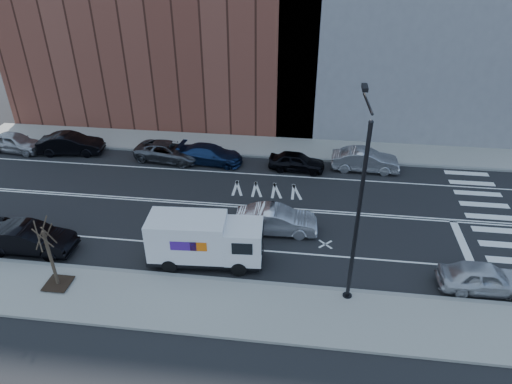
% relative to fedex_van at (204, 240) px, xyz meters
% --- Properties ---
extents(ground, '(120.00, 120.00, 0.00)m').
position_rel_fedex_van_xyz_m(ground, '(0.26, 5.60, -1.42)').
color(ground, black).
rests_on(ground, ground).
extents(sidewalk_near, '(44.00, 3.60, 0.15)m').
position_rel_fedex_van_xyz_m(sidewalk_near, '(0.26, -3.20, -1.35)').
color(sidewalk_near, gray).
rests_on(sidewalk_near, ground).
extents(sidewalk_far, '(44.00, 3.60, 0.15)m').
position_rel_fedex_van_xyz_m(sidewalk_far, '(0.26, 14.40, -1.35)').
color(sidewalk_far, gray).
rests_on(sidewalk_far, ground).
extents(curb_near, '(44.00, 0.25, 0.17)m').
position_rel_fedex_van_xyz_m(curb_near, '(0.26, -1.40, -1.34)').
color(curb_near, gray).
rests_on(curb_near, ground).
extents(curb_far, '(44.00, 0.25, 0.17)m').
position_rel_fedex_van_xyz_m(curb_far, '(0.26, 12.60, -1.34)').
color(curb_far, gray).
rests_on(curb_far, ground).
extents(crosswalk, '(3.00, 14.00, 0.01)m').
position_rel_fedex_van_xyz_m(crosswalk, '(16.26, 5.60, -1.42)').
color(crosswalk, white).
rests_on(crosswalk, ground).
extents(road_markings, '(40.00, 8.60, 0.01)m').
position_rel_fedex_van_xyz_m(road_markings, '(0.26, 5.60, -1.42)').
color(road_markings, white).
rests_on(road_markings, ground).
extents(streetlight, '(0.44, 4.02, 9.34)m').
position_rel_fedex_van_xyz_m(streetlight, '(7.26, -1.31, 3.66)').
color(streetlight, black).
rests_on(streetlight, ground).
extents(street_tree, '(1.20, 1.20, 3.75)m').
position_rel_fedex_van_xyz_m(street_tree, '(-6.74, -2.80, 0.03)').
color(street_tree, black).
rests_on(street_tree, ground).
extents(fedex_van, '(6.04, 2.39, 2.71)m').
position_rel_fedex_van_xyz_m(fedex_van, '(0.00, 0.00, 0.00)').
color(fedex_van, black).
rests_on(fedex_van, ground).
extents(far_parked_a, '(4.60, 2.30, 1.51)m').
position_rel_fedex_van_xyz_m(far_parked_a, '(-17.54, 11.32, -0.67)').
color(far_parked_a, '#A09FA4').
rests_on(far_parked_a, ground).
extents(far_parked_b, '(4.96, 2.23, 1.58)m').
position_rel_fedex_van_xyz_m(far_parked_b, '(-13.08, 11.49, -0.63)').
color(far_parked_b, black).
rests_on(far_parked_b, ground).
extents(far_parked_c, '(5.24, 2.88, 1.39)m').
position_rel_fedex_van_xyz_m(far_parked_c, '(-5.34, 11.34, -0.73)').
color(far_parked_c, '#4C4E54').
rests_on(far_parked_c, ground).
extents(far_parked_d, '(4.91, 2.37, 1.38)m').
position_rel_fedex_van_xyz_m(far_parked_d, '(-2.14, 11.26, -0.73)').
color(far_parked_d, '#16274D').
rests_on(far_parked_d, ground).
extents(far_parked_e, '(4.10, 1.92, 1.36)m').
position_rel_fedex_van_xyz_m(far_parked_e, '(4.22, 10.92, -0.74)').
color(far_parked_e, black).
rests_on(far_parked_e, ground).
extents(far_parked_f, '(4.76, 1.74, 1.56)m').
position_rel_fedex_van_xyz_m(far_parked_f, '(9.06, 11.55, -0.64)').
color(far_parked_f, '#A1A2A6').
rests_on(far_parked_f, ground).
extents(driving_sedan, '(4.71, 1.81, 1.53)m').
position_rel_fedex_van_xyz_m(driving_sedan, '(3.43, 3.20, -0.65)').
color(driving_sedan, silver).
rests_on(driving_sedan, ground).
extents(near_parked_rear_a, '(4.81, 1.68, 1.58)m').
position_rel_fedex_van_xyz_m(near_parked_rear_a, '(-9.56, -0.25, -0.63)').
color(near_parked_rear_a, black).
rests_on(near_parked_rear_a, ground).
extents(near_parked_front, '(4.33, 1.84, 1.46)m').
position_rel_fedex_van_xyz_m(near_parked_front, '(13.76, -0.38, -0.69)').
color(near_parked_front, silver).
rests_on(near_parked_front, ground).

